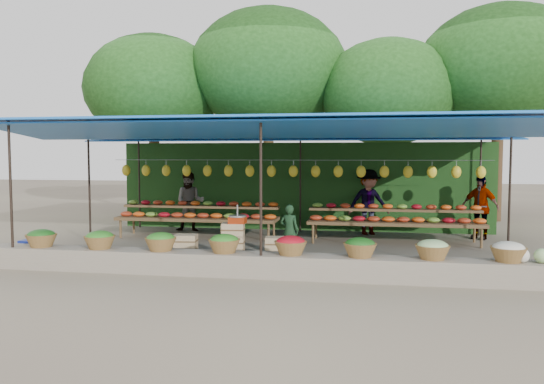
% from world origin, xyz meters
% --- Properties ---
extents(ground, '(60.00, 60.00, 0.00)m').
position_xyz_m(ground, '(0.00, 0.00, 0.00)').
color(ground, brown).
rests_on(ground, ground).
extents(stone_curb, '(10.60, 0.55, 0.40)m').
position_xyz_m(stone_curb, '(0.00, -2.75, 0.20)').
color(stone_curb, slate).
rests_on(stone_curb, ground).
extents(stall_canopy, '(10.80, 6.60, 2.82)m').
position_xyz_m(stall_canopy, '(0.00, 0.06, 2.68)').
color(stall_canopy, black).
rests_on(stall_canopy, ground).
extents(produce_baskets, '(8.98, 0.58, 0.34)m').
position_xyz_m(produce_baskets, '(-0.10, -2.75, 0.56)').
color(produce_baskets, brown).
rests_on(produce_baskets, stone_curb).
extents(netting_backdrop, '(10.60, 0.06, 2.50)m').
position_xyz_m(netting_backdrop, '(0.00, 3.15, 1.25)').
color(netting_backdrop, '#234F1C').
rests_on(netting_backdrop, ground).
extents(tree_row, '(16.51, 5.50, 7.12)m').
position_xyz_m(tree_row, '(0.50, 6.09, 4.70)').
color(tree_row, '#332312').
rests_on(tree_row, ground).
extents(fruit_table_left, '(4.21, 0.95, 0.93)m').
position_xyz_m(fruit_table_left, '(-2.49, 1.35, 0.61)').
color(fruit_table_left, '#4D3A1F').
rests_on(fruit_table_left, ground).
extents(fruit_table_right, '(4.21, 0.95, 0.93)m').
position_xyz_m(fruit_table_right, '(2.51, 1.35, 0.61)').
color(fruit_table_right, '#4D3A1F').
rests_on(fruit_table_right, ground).
extents(crate_counter, '(2.39, 0.39, 0.77)m').
position_xyz_m(crate_counter, '(-0.88, -1.51, 0.31)').
color(crate_counter, '#9F7E5B').
rests_on(crate_counter, ground).
extents(weighing_scale, '(0.35, 0.35, 0.38)m').
position_xyz_m(weighing_scale, '(-0.75, -1.51, 0.86)').
color(weighing_scale, '#B02F0E').
rests_on(weighing_scale, crate_counter).
extents(vendor_seated, '(0.44, 0.33, 1.11)m').
position_xyz_m(vendor_seated, '(0.22, -0.91, 0.56)').
color(vendor_seated, '#18361D').
rests_on(vendor_seated, ground).
extents(customer_left, '(0.90, 0.75, 1.67)m').
position_xyz_m(customer_left, '(-3.04, 2.34, 0.83)').
color(customer_left, slate).
rests_on(customer_left, ground).
extents(customer_mid, '(1.28, 0.97, 1.76)m').
position_xyz_m(customer_mid, '(1.89, 2.59, 0.88)').
color(customer_mid, slate).
rests_on(customer_mid, ground).
extents(customer_right, '(1.01, 0.88, 1.64)m').
position_xyz_m(customer_right, '(4.69, 2.30, 0.82)').
color(customer_right, slate).
rests_on(customer_right, ground).
extents(blue_crate_back, '(0.49, 0.36, 0.29)m').
position_xyz_m(blue_crate_back, '(-5.40, -1.42, 0.14)').
color(blue_crate_back, navy).
rests_on(blue_crate_back, ground).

